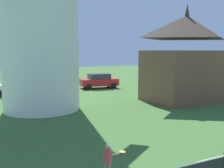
{
  "coord_description": "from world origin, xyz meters",
  "views": [
    {
      "loc": [
        -3.89,
        -3.33,
        3.96
      ],
      "look_at": [
        -0.38,
        3.85,
        2.97
      ],
      "focal_mm": 42.84,
      "sensor_mm": 36.0,
      "label": 1
    }
  ],
  "objects_px": {
    "player_far": "(109,159)",
    "chapel": "(186,60)",
    "parked_car_red": "(99,81)",
    "parked_car_cream": "(45,84)"
  },
  "relations": [
    {
      "from": "parked_car_cream",
      "to": "parked_car_red",
      "type": "distance_m",
      "value": 5.91
    },
    {
      "from": "player_far",
      "to": "chapel",
      "type": "relative_size",
      "value": 0.15
    },
    {
      "from": "parked_car_cream",
      "to": "parked_car_red",
      "type": "xyz_separation_m",
      "value": [
        5.88,
        0.6,
        0.0
      ]
    },
    {
      "from": "chapel",
      "to": "player_far",
      "type": "bearing_deg",
      "value": -140.14
    },
    {
      "from": "player_far",
      "to": "chapel",
      "type": "height_order",
      "value": "chapel"
    },
    {
      "from": "player_far",
      "to": "parked_car_red",
      "type": "relative_size",
      "value": 0.27
    },
    {
      "from": "parked_car_cream",
      "to": "chapel",
      "type": "bearing_deg",
      "value": -44.43
    },
    {
      "from": "parked_car_cream",
      "to": "parked_car_red",
      "type": "bearing_deg",
      "value": 5.87
    },
    {
      "from": "player_far",
      "to": "chapel",
      "type": "xyz_separation_m",
      "value": [
        11.15,
        9.31,
        2.65
      ]
    },
    {
      "from": "player_far",
      "to": "parked_car_red",
      "type": "distance_m",
      "value": 20.49
    }
  ]
}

